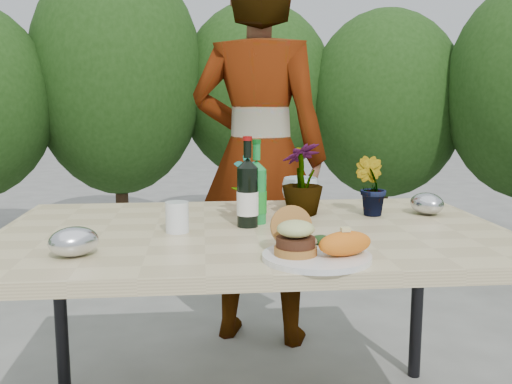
{
  "coord_description": "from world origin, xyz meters",
  "views": [
    {
      "loc": [
        -0.16,
        -1.77,
        1.15
      ],
      "look_at": [
        0.0,
        -0.08,
        0.88
      ],
      "focal_mm": 40.0,
      "sensor_mm": 36.0,
      "label": 1
    }
  ],
  "objects": [
    {
      "name": "shrub_hedge",
      "position": [
        0.26,
        1.69,
        1.15
      ],
      "size": [
        6.77,
        5.12,
        2.26
      ],
      "color": "#382316",
      "rests_on": "ground"
    },
    {
      "name": "foil_packet_right",
      "position": [
        0.64,
        0.16,
        0.79
      ],
      "size": [
        0.14,
        0.15,
        0.08
      ],
      "primitive_type": "ellipsoid",
      "rotation": [
        0.0,
        0.0,
        1.82
      ],
      "color": "#B6B8BD",
      "rests_on": "patio_table"
    },
    {
      "name": "seedling_left",
      "position": [
        0.0,
        0.22,
        0.86
      ],
      "size": [
        0.14,
        0.12,
        0.21
      ],
      "primitive_type": "imported",
      "rotation": [
        0.0,
        0.0,
        0.49
      ],
      "color": "#276020",
      "rests_on": "patio_table"
    },
    {
      "name": "seedling_mid",
      "position": [
        0.43,
        0.17,
        0.85
      ],
      "size": [
        0.15,
        0.15,
        0.21
      ],
      "primitive_type": "imported",
      "rotation": [
        0.0,
        0.0,
        2.33
      ],
      "color": "#235B1F",
      "rests_on": "patio_table"
    },
    {
      "name": "dinner_plate",
      "position": [
        0.13,
        -0.37,
        0.76
      ],
      "size": [
        0.28,
        0.28,
        0.01
      ],
      "primitive_type": "cylinder",
      "color": "white",
      "rests_on": "patio_table"
    },
    {
      "name": "patio_table",
      "position": [
        0.0,
        0.0,
        0.69
      ],
      "size": [
        1.6,
        1.0,
        0.75
      ],
      "color": "#CEBB89",
      "rests_on": "ground"
    },
    {
      "name": "grilled_veg",
      "position": [
        0.15,
        -0.28,
        0.78
      ],
      "size": [
        0.08,
        0.05,
        0.03
      ],
      "color": "olive",
      "rests_on": "dinner_plate"
    },
    {
      "name": "person",
      "position": [
        0.11,
        0.89,
        0.89
      ],
      "size": [
        0.75,
        0.61,
        1.78
      ],
      "primitive_type": "imported",
      "rotation": [
        0.0,
        0.0,
        2.82
      ],
      "color": "#8F6247",
      "rests_on": "ground"
    },
    {
      "name": "sweet_potato",
      "position": [
        0.2,
        -0.39,
        0.8
      ],
      "size": [
        0.17,
        0.12,
        0.06
      ],
      "primitive_type": "ellipsoid",
      "rotation": [
        0.0,
        0.0,
        0.35
      ],
      "color": "orange",
      "rests_on": "dinner_plate"
    },
    {
      "name": "foil_packet_left",
      "position": [
        -0.5,
        -0.28,
        0.79
      ],
      "size": [
        0.17,
        0.16,
        0.08
      ],
      "primitive_type": "ellipsoid",
      "rotation": [
        0.0,
        0.0,
        0.62
      ],
      "color": "silver",
      "rests_on": "patio_table"
    },
    {
      "name": "wine_bottle",
      "position": [
        -0.02,
        0.03,
        0.86
      ],
      "size": [
        0.07,
        0.07,
        0.29
      ],
      "rotation": [
        0.0,
        0.0,
        -0.06
      ],
      "color": "black",
      "rests_on": "patio_table"
    },
    {
      "name": "burger_stack",
      "position": [
        0.07,
        -0.36,
        0.81
      ],
      "size": [
        0.11,
        0.16,
        0.11
      ],
      "color": "#B7722D",
      "rests_on": "dinner_plate"
    },
    {
      "name": "sparkling_water",
      "position": [
        0.02,
        0.08,
        0.85
      ],
      "size": [
        0.07,
        0.07,
        0.28
      ],
      "rotation": [
        0.0,
        0.0,
        -0.16
      ],
      "color": "#188936",
      "rests_on": "patio_table"
    },
    {
      "name": "blue_bowl",
      "position": [
        0.22,
        0.37,
        0.8
      ],
      "size": [
        0.17,
        0.17,
        0.11
      ],
      "primitive_type": "imported",
      "rotation": [
        0.0,
        0.0,
        -0.22
      ],
      "color": "silver",
      "rests_on": "patio_table"
    },
    {
      "name": "plastic_cup",
      "position": [
        -0.24,
        -0.03,
        0.8
      ],
      "size": [
        0.07,
        0.07,
        0.09
      ],
      "primitive_type": "cylinder",
      "color": "white",
      "rests_on": "patio_table"
    },
    {
      "name": "seedling_right",
      "position": [
        0.19,
        0.21,
        0.88
      ],
      "size": [
        0.2,
        0.2,
        0.26
      ],
      "primitive_type": "imported",
      "rotation": [
        0.0,
        0.0,
        3.76
      ],
      "color": "#285B1F",
      "rests_on": "patio_table"
    }
  ]
}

